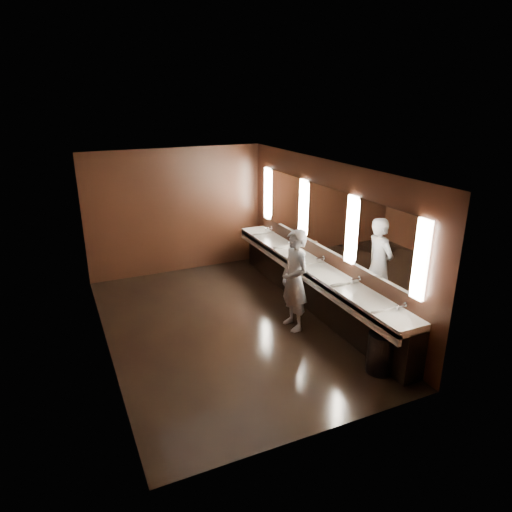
# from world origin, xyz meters

# --- Properties ---
(floor) EXTENTS (6.00, 6.00, 0.00)m
(floor) POSITION_xyz_m (0.00, 0.00, 0.00)
(floor) COLOR black
(floor) RESTS_ON ground
(ceiling) EXTENTS (4.00, 6.00, 0.02)m
(ceiling) POSITION_xyz_m (0.00, 0.00, 2.80)
(ceiling) COLOR #2D2D2B
(ceiling) RESTS_ON wall_back
(wall_back) EXTENTS (4.00, 0.02, 2.80)m
(wall_back) POSITION_xyz_m (0.00, 3.00, 1.40)
(wall_back) COLOR black
(wall_back) RESTS_ON floor
(wall_front) EXTENTS (4.00, 0.02, 2.80)m
(wall_front) POSITION_xyz_m (0.00, -3.00, 1.40)
(wall_front) COLOR black
(wall_front) RESTS_ON floor
(wall_left) EXTENTS (0.02, 6.00, 2.80)m
(wall_left) POSITION_xyz_m (-2.00, 0.00, 1.40)
(wall_left) COLOR black
(wall_left) RESTS_ON floor
(wall_right) EXTENTS (0.02, 6.00, 2.80)m
(wall_right) POSITION_xyz_m (2.00, 0.00, 1.40)
(wall_right) COLOR black
(wall_right) RESTS_ON floor
(sink_counter) EXTENTS (0.55, 5.40, 1.01)m
(sink_counter) POSITION_xyz_m (1.79, 0.00, 0.50)
(sink_counter) COLOR black
(sink_counter) RESTS_ON floor
(mirror_band) EXTENTS (0.06, 5.03, 1.15)m
(mirror_band) POSITION_xyz_m (1.98, -0.00, 1.75)
(mirror_band) COLOR white
(mirror_band) RESTS_ON wall_right
(person) EXTENTS (0.44, 0.66, 1.78)m
(person) POSITION_xyz_m (1.07, -0.52, 0.89)
(person) COLOR #7E97BC
(person) RESTS_ON floor
(trash_bin) EXTENTS (0.48, 0.48, 0.62)m
(trash_bin) POSITION_xyz_m (1.58, -2.24, 0.31)
(trash_bin) COLOR black
(trash_bin) RESTS_ON floor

